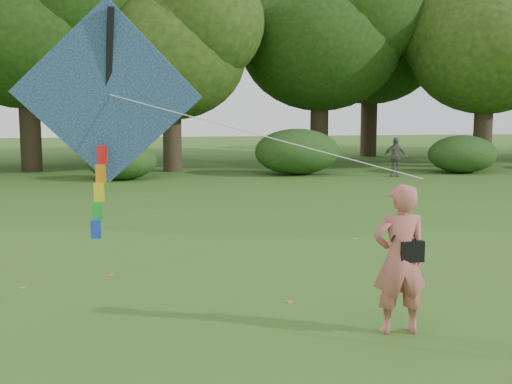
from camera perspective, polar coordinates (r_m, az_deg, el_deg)
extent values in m
plane|color=#265114|center=(8.69, 10.39, -11.47)|extent=(100.00, 100.00, 0.00)
imported|color=#C1625B|center=(8.18, 12.65, -5.86)|extent=(0.71, 0.48, 1.89)
imported|color=#68635C|center=(26.09, 12.25, 3.07)|extent=(0.99, 0.75, 1.56)
cube|color=black|center=(8.17, 13.54, -5.08)|extent=(0.30, 0.20, 0.26)
cylinder|color=black|center=(8.05, 12.86, -2.61)|extent=(0.33, 0.14, 0.47)
cube|color=#294DB2|center=(9.01, -13.05, 8.48)|extent=(2.56, 0.65, 2.49)
cube|color=black|center=(9.04, -13.03, 8.47)|extent=(0.29, 0.85, 2.22)
cylinder|color=white|center=(8.27, 0.09, 5.16)|extent=(3.84, 1.67, 1.05)
cube|color=red|center=(9.06, -13.51, 3.23)|extent=(0.14, 0.06, 0.26)
cube|color=orange|center=(9.09, -13.65, 1.59)|extent=(0.14, 0.06, 0.26)
cube|color=yellow|center=(9.12, -13.78, -0.04)|extent=(0.14, 0.06, 0.26)
cube|color=green|center=(9.16, -13.92, -1.66)|extent=(0.14, 0.06, 0.26)
cube|color=blue|center=(9.21, -14.05, -3.26)|extent=(0.14, 0.06, 0.26)
cylinder|color=#3A2D1E|center=(29.20, -19.44, 5.54)|extent=(0.88, 0.88, 3.85)
ellipsoid|color=#1E3F11|center=(29.37, -19.81, 13.60)|extent=(8.00, 8.00, 6.80)
cylinder|color=#3A2D1E|center=(27.76, -7.46, 5.09)|extent=(0.80, 0.80, 3.15)
ellipsoid|color=#1E3F11|center=(27.81, -7.58, 11.97)|extent=(6.40, 6.40, 5.44)
cylinder|color=#3A2D1E|center=(30.74, 5.64, 5.87)|extent=(0.86, 0.86, 3.67)
ellipsoid|color=#1E3F11|center=(30.86, 5.74, 13.17)|extent=(7.60, 7.60, 6.46)
cylinder|color=#3A2D1E|center=(31.00, 19.52, 5.25)|extent=(0.83, 0.83, 3.43)
ellipsoid|color=#1E3F11|center=(31.07, 19.82, 11.86)|extent=(6.80, 6.80, 5.78)
cylinder|color=#3A2D1E|center=(35.31, -12.72, 5.81)|extent=(0.84, 0.84, 3.50)
ellipsoid|color=#1E3F11|center=(35.38, -12.90, 11.77)|extent=(7.00, 7.00, 5.95)
cylinder|color=#3A2D1E|center=(36.20, 10.00, 6.35)|extent=(0.90, 0.90, 4.02)
ellipsoid|color=#1E3F11|center=(36.35, 10.16, 12.91)|extent=(7.80, 7.80, 6.63)
ellipsoid|color=#264919|center=(24.94, -11.83, 2.71)|extent=(2.66, 2.09, 1.42)
ellipsoid|color=#264919|center=(26.34, 3.66, 3.61)|extent=(3.50, 2.75, 1.88)
ellipsoid|color=#264919|center=(28.26, 17.89, 3.23)|extent=(2.94, 2.31, 1.58)
cube|color=olive|center=(9.44, 3.04, -9.73)|extent=(0.09, 0.13, 0.01)
cube|color=olive|center=(19.55, -9.74, -0.68)|extent=(0.13, 0.10, 0.01)
cube|color=olive|center=(11.12, -12.80, -7.21)|extent=(0.10, 0.13, 0.01)
cube|color=olive|center=(19.60, 3.41, -0.56)|extent=(0.09, 0.13, 0.01)
cube|color=olive|center=(10.77, -20.11, -7.99)|extent=(0.13, 0.14, 0.01)
cube|color=olive|center=(16.64, -8.81, -2.14)|extent=(0.12, 0.09, 0.01)
cube|color=olive|center=(13.85, 8.78, -4.15)|extent=(0.14, 0.14, 0.01)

